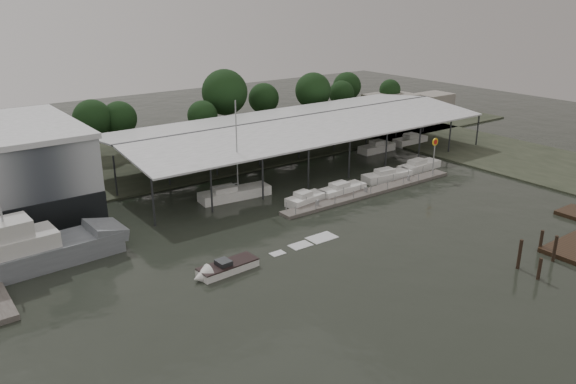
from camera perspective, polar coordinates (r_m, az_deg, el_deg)
ground at (r=57.10m, az=4.72°, el=-5.85°), size 200.00×200.00×0.00m
land_strip_far at (r=90.87m, az=-12.95°, el=3.50°), size 140.00×30.00×0.30m
land_strip_east at (r=96.14m, az=21.31°, el=3.52°), size 20.00×60.00×0.30m
covered_boat_shed at (r=86.01m, az=1.12°, el=7.25°), size 58.24×24.00×6.96m
floating_dock at (r=73.33m, az=8.45°, el=0.03°), size 28.00×2.00×1.40m
shell_fuel_sign at (r=80.86m, az=14.67°, el=4.21°), size 1.10×0.18×5.55m
distant_commercial_buildings at (r=127.11m, az=11.72°, el=8.90°), size 22.00×8.00×4.00m
grey_trawler at (r=57.84m, az=-25.29°, el=-5.72°), size 18.97×5.30×8.84m
white_sailboat at (r=70.92m, az=-5.54°, el=-0.14°), size 9.39×3.48×12.57m
speedboat_underway at (r=52.61m, az=-6.63°, el=-7.78°), size 17.51×3.04×2.00m
moored_cruiser_0 at (r=68.86m, az=1.82°, el=-0.70°), size 5.64×2.94×1.70m
moored_cruiser_1 at (r=72.40m, az=5.48°, el=0.25°), size 6.77×2.42×1.70m
moored_cruiser_2 at (r=78.86m, az=9.99°, el=1.66°), size 7.56×3.05×1.70m
moored_cruiser_3 at (r=84.21m, az=13.15°, el=2.59°), size 7.50×2.50×1.70m
mooring_pilings at (r=58.28m, az=26.14°, el=-6.28°), size 6.16×7.98×3.75m
horizon_tree_line at (r=104.25m, az=-3.33°, el=9.54°), size 69.42×10.97×12.05m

